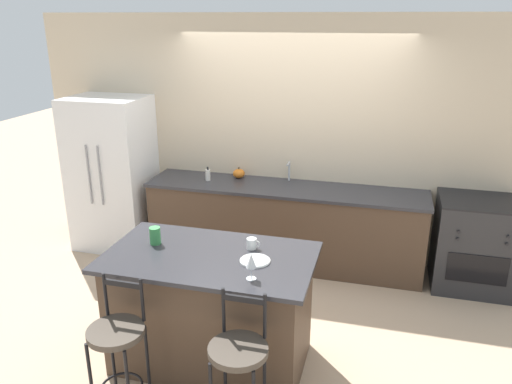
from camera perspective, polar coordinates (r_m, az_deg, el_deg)
ground_plane at (r=5.49m, az=2.32°, el=-9.57°), size 18.00×18.00×0.00m
wall_back at (r=5.64m, az=4.10°, el=5.97°), size 6.00×0.07×2.70m
back_counter at (r=5.62m, az=3.24°, el=-3.70°), size 3.06×0.68×0.90m
sink_faucet at (r=5.60m, az=3.78°, el=2.63°), size 0.02×0.13×0.22m
kitchen_island at (r=4.06m, az=-5.15°, el=-13.16°), size 1.60×0.92×0.95m
refrigerator at (r=6.15m, az=-16.06°, el=2.05°), size 0.88×0.75×1.80m
oven_range at (r=5.57m, az=23.66°, el=-5.42°), size 0.77×0.69×0.95m
bar_stool_near at (r=3.67m, az=-15.52°, el=-16.41°), size 0.39×0.39×1.00m
bar_stool_far at (r=3.40m, az=-2.00°, el=-18.94°), size 0.39×0.39×1.00m
dinner_plate at (r=3.71m, az=-0.11°, el=-7.84°), size 0.23×0.23×0.02m
wine_glass at (r=3.42m, az=-0.55°, el=-7.92°), size 0.07×0.07×0.19m
coffee_mug at (r=3.89m, az=-0.47°, el=-5.92°), size 0.11×0.08×0.09m
tumbler_cup at (r=4.04m, az=-11.46°, el=-4.91°), size 0.09×0.09×0.14m
pumpkin_decoration at (r=5.72m, az=-1.97°, el=2.13°), size 0.14×0.14×0.13m
soap_bottle at (r=5.66m, az=-5.53°, el=1.97°), size 0.06×0.06×0.16m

